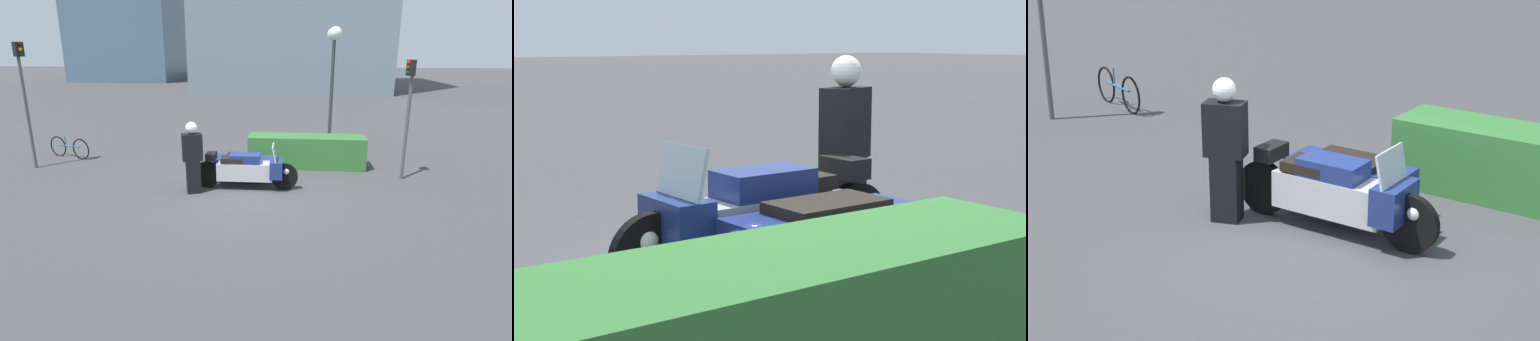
% 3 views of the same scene
% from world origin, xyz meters
% --- Properties ---
extents(ground_plane, '(160.00, 160.00, 0.00)m').
position_xyz_m(ground_plane, '(0.00, 0.00, 0.00)').
color(ground_plane, '#424244').
extents(police_motorcycle, '(2.71, 1.26, 1.17)m').
position_xyz_m(police_motorcycle, '(0.03, 0.59, 0.48)').
color(police_motorcycle, black).
rests_on(police_motorcycle, ground).
extents(officer_rider, '(0.56, 0.45, 1.80)m').
position_xyz_m(officer_rider, '(-1.25, -0.18, 0.95)').
color(officer_rider, black).
rests_on(officer_rider, ground).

